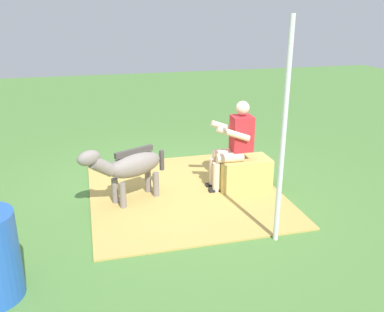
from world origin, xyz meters
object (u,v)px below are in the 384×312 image
(hay_bale, at_px, (243,173))
(tent_pole_left, at_px, (283,137))
(person_seated, at_px, (234,142))
(pony_standing, at_px, (129,166))

(hay_bale, xyz_separation_m, tent_pole_left, (0.17, 1.52, 1.04))
(person_seated, xyz_separation_m, pony_standing, (1.56, 0.10, -0.20))
(hay_bale, distance_m, pony_standing, 1.75)
(hay_bale, xyz_separation_m, person_seated, (0.16, -0.00, 0.51))
(hay_bale, bearing_deg, pony_standing, 3.09)
(hay_bale, relative_size, person_seated, 0.59)
(person_seated, xyz_separation_m, tent_pole_left, (0.00, 1.53, 0.53))
(person_seated, bearing_deg, tent_pole_left, 89.84)
(hay_bale, xyz_separation_m, pony_standing, (1.72, 0.09, 0.31))
(hay_bale, bearing_deg, person_seated, -1.74)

